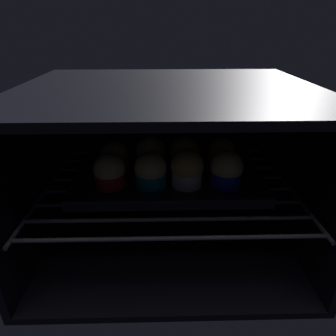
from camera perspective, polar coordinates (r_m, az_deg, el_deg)
oven_cavity at (r=69.83cm, az=-0.06°, el=1.03°), size 59.00×47.00×37.00cm
oven_rack at (r=67.59cm, az=0.02°, el=-3.10°), size 54.80×42.00×0.80cm
baking_tray at (r=67.92cm, az=0.00°, el=-1.91°), size 40.91×24.32×2.20cm
muffin_row0_col0 at (r=63.52cm, az=-11.16°, el=-0.73°), size 6.72×6.72×7.30cm
muffin_row0_col1 at (r=62.51cm, az=-3.37°, el=-0.52°), size 6.83×6.83×7.51cm
muffin_row0_col2 at (r=62.43cm, az=3.69°, el=-0.20°), size 6.96×6.96×8.16cm
muffin_row0_col3 at (r=63.81cm, az=11.16°, el=-0.30°), size 6.91×6.91×7.76cm
muffin_row1_col0 at (r=70.58cm, az=-10.22°, el=2.05°), size 6.44×6.44×7.09cm
muffin_row1_col1 at (r=69.92cm, az=-3.36°, el=2.75°), size 6.99×6.99×7.96cm
muffin_row1_col2 at (r=70.03cm, az=3.21°, el=2.61°), size 6.93×6.93×7.77cm
muffin_row1_col3 at (r=71.48cm, az=10.17°, el=2.58°), size 6.44×6.44×7.43cm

